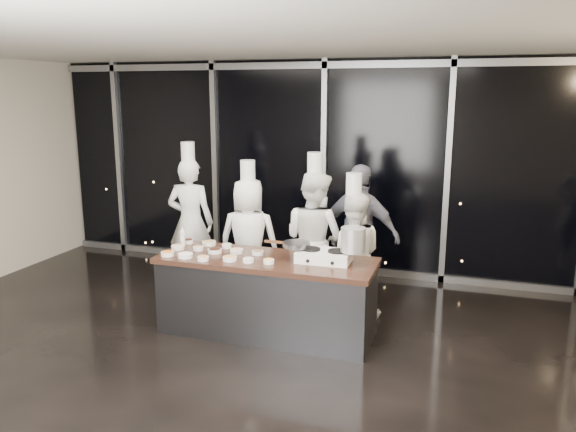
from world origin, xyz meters
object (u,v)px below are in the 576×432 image
(demo_counter, at_px, (267,296))
(chef_left, at_px, (249,239))
(chef_right, at_px, (352,254))
(guest, at_px, (360,235))
(chef_center, at_px, (314,239))
(stove, at_px, (324,256))
(chef_far_left, at_px, (191,221))
(frying_pan, at_px, (296,244))
(stock_pot, at_px, (353,240))

(demo_counter, xyz_separation_m, chef_left, (-0.59, 0.93, 0.38))
(chef_right, bearing_deg, guest, -101.35)
(chef_left, distance_m, chef_center, 0.87)
(stove, relative_size, chef_far_left, 0.29)
(chef_left, height_order, chef_right, chef_left)
(chef_left, bearing_deg, chef_far_left, -27.91)
(stove, bearing_deg, chef_right, 76.49)
(stove, bearing_deg, chef_left, 144.14)
(frying_pan, xyz_separation_m, stock_pot, (0.64, 0.00, 0.11))
(stove, distance_m, chef_right, 0.78)
(frying_pan, bearing_deg, demo_counter, -167.14)
(guest, height_order, chef_right, guest)
(frying_pan, distance_m, chef_right, 0.93)
(chef_left, bearing_deg, stock_pot, 142.56)
(stock_pot, height_order, chef_center, chef_center)
(stock_pot, distance_m, guest, 1.27)
(frying_pan, xyz_separation_m, chef_far_left, (-1.95, 1.20, -0.14))
(stove, distance_m, chef_left, 1.51)
(stock_pot, xyz_separation_m, chef_left, (-1.55, 0.84, -0.34))
(stove, relative_size, chef_center, 0.30)
(demo_counter, relative_size, chef_right, 1.38)
(stove, distance_m, chef_center, 1.03)
(stock_pot, relative_size, chef_far_left, 0.13)
(demo_counter, distance_m, chef_left, 1.16)
(stock_pot, bearing_deg, chef_far_left, 155.16)
(chef_right, bearing_deg, stock_pot, 89.91)
(demo_counter, bearing_deg, chef_left, 122.47)
(frying_pan, height_order, chef_right, chef_right)
(demo_counter, xyz_separation_m, stove, (0.65, 0.07, 0.51))
(chef_center, bearing_deg, guest, -127.83)
(demo_counter, height_order, chef_far_left, chef_far_left)
(frying_pan, xyz_separation_m, chef_right, (0.49, 0.74, -0.28))
(demo_counter, distance_m, chef_far_left, 2.12)
(demo_counter, bearing_deg, stove, 6.53)
(chef_left, xyz_separation_m, chef_center, (0.86, 0.10, 0.06))
(stock_pot, distance_m, chef_center, 1.21)
(guest, bearing_deg, chef_far_left, 13.27)
(chef_left, bearing_deg, frying_pan, 128.11)
(stove, bearing_deg, guest, 81.55)
(stove, height_order, guest, guest)
(chef_far_left, bearing_deg, chef_left, 153.44)
(chef_far_left, relative_size, chef_center, 1.03)
(demo_counter, distance_m, stove, 0.83)
(frying_pan, relative_size, guest, 0.29)
(frying_pan, relative_size, chef_right, 0.30)
(stove, height_order, frying_pan, frying_pan)
(frying_pan, xyz_separation_m, chef_center, (-0.05, 0.95, -0.18))
(guest, bearing_deg, chef_left, 28.05)
(chef_left, bearing_deg, stove, 136.46)
(stove, distance_m, stock_pot, 0.38)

